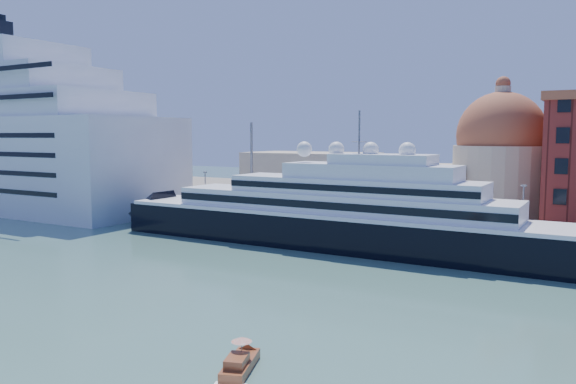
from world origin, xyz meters
The scene contains 9 objects.
ground centered at (0.00, 0.00, 0.00)m, with size 400.00×400.00×0.00m, color #375F57.
quay centered at (0.00, 34.00, 1.25)m, with size 180.00×10.00×2.50m, color gray.
land centered at (0.00, 75.00, 1.00)m, with size 260.00×72.00×2.00m, color slate.
quay_fence centered at (0.00, 29.50, 3.10)m, with size 180.00×0.10×1.20m, color slate.
superyacht centered at (-1.22, 23.00, 4.41)m, with size 85.52×11.86×25.56m.
service_barge centered at (-54.82, 20.34, 0.83)m, with size 13.51×7.99×2.88m.
water_taxi centered at (17.42, -24.25, 0.63)m, with size 3.55×5.80×2.61m.
church centered at (6.39, 57.72, 10.91)m, with size 66.00×18.00×25.50m.
lamp_posts centered at (-12.67, 32.27, 9.84)m, with size 120.80×2.40×18.00m.
Camera 1 is at (41.57, -58.20, 18.06)m, focal length 35.00 mm.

